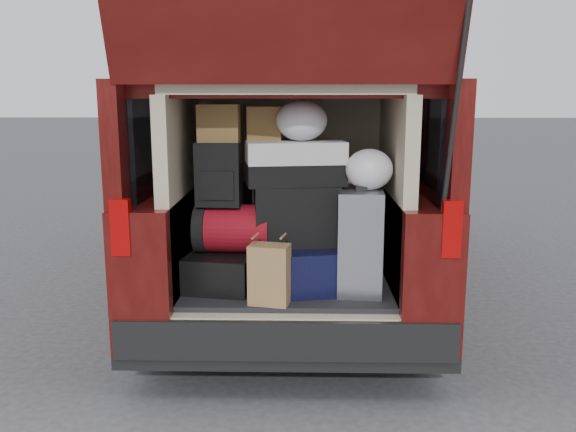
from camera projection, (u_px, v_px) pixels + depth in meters
name	position (u px, v px, depth m)	size (l,w,h in m)	color
ground	(287.00, 380.00, 3.69)	(80.00, 80.00, 0.00)	#363638
minivan	(292.00, 186.00, 5.33)	(1.90, 5.35, 2.77)	black
load_floor	(288.00, 321.00, 3.91)	(1.24, 1.05, 0.55)	black
black_hardshell	(225.00, 268.00, 3.73)	(0.39, 0.53, 0.21)	black
navy_hardshell	(296.00, 264.00, 3.72)	(0.49, 0.60, 0.26)	black
silver_roller	(360.00, 240.00, 3.60)	(0.25, 0.41, 0.61)	silver
kraft_bag	(269.00, 274.00, 3.38)	(0.22, 0.14, 0.34)	#A67B4B
red_duffel	(233.00, 228.00, 3.67)	(0.44, 0.29, 0.29)	maroon
black_soft_case	(296.00, 214.00, 3.67)	(0.50, 0.30, 0.36)	black
backpack	(219.00, 174.00, 3.58)	(0.26, 0.16, 0.37)	black
twotone_duffel	(295.00, 163.00, 3.62)	(0.58, 0.30, 0.26)	silver
grocery_sack_lower	(220.00, 123.00, 3.58)	(0.24, 0.20, 0.22)	olive
grocery_sack_upper	(263.00, 123.00, 3.65)	(0.20, 0.16, 0.20)	olive
plastic_bag_center	(302.00, 120.00, 3.58)	(0.30, 0.28, 0.24)	white
plastic_bag_right	(369.00, 169.00, 3.50)	(0.27, 0.25, 0.24)	white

